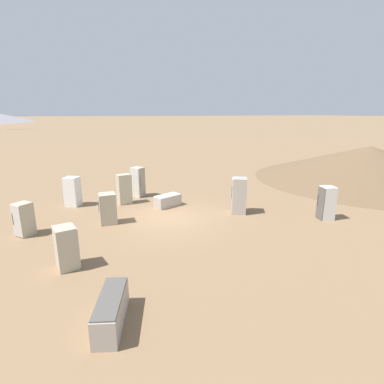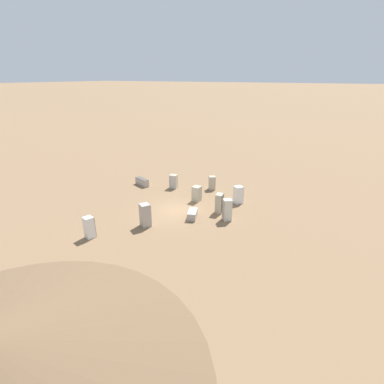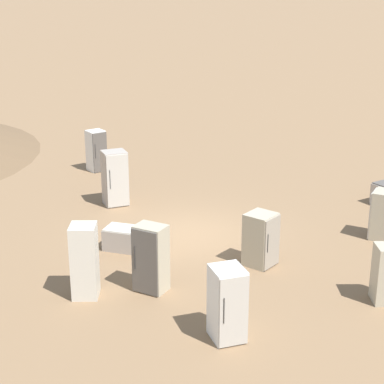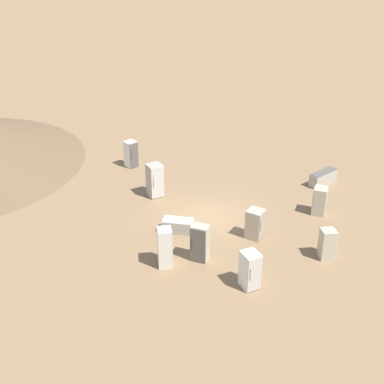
{
  "view_description": "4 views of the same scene",
  "coord_description": "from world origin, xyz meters",
  "px_view_note": "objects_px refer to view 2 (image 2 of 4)",
  "views": [
    {
      "loc": [
        4.23,
        13.53,
        5.12
      ],
      "look_at": [
        -1.19,
        0.3,
        1.33
      ],
      "focal_mm": 28.0,
      "sensor_mm": 36.0,
      "label": 1
    },
    {
      "loc": [
        -20.43,
        -13.29,
        11.26
      ],
      "look_at": [
        0.24,
        -1.42,
        1.96
      ],
      "focal_mm": 28.0,
      "sensor_mm": 36.0,
      "label": 2
    },
    {
      "loc": [
        11.29,
        -14.09,
        7.41
      ],
      "look_at": [
        -0.41,
        0.61,
        1.12
      ],
      "focal_mm": 60.0,
      "sensor_mm": 36.0,
      "label": 3
    },
    {
      "loc": [
        11.68,
        -20.72,
        13.72
      ],
      "look_at": [
        -0.45,
        -0.89,
        1.75
      ],
      "focal_mm": 50.0,
      "sensor_mm": 36.0,
      "label": 4
    }
  ],
  "objects_px": {
    "discarded_fridge_6": "(238,195)",
    "discarded_fridge_5": "(142,182)",
    "discarded_fridge_8": "(174,181)",
    "discarded_fridge_9": "(227,210)",
    "discarded_fridge_4": "(219,203)",
    "discarded_fridge_1": "(89,227)",
    "discarded_fridge_2": "(145,215)",
    "discarded_fridge_7": "(197,194)",
    "discarded_fridge_0": "(212,183)",
    "discarded_fridge_3": "(192,214)"
  },
  "relations": [
    {
      "from": "discarded_fridge_6",
      "to": "discarded_fridge_5",
      "type": "bearing_deg",
      "value": -143.75
    },
    {
      "from": "discarded_fridge_8",
      "to": "discarded_fridge_9",
      "type": "bearing_deg",
      "value": 141.25
    },
    {
      "from": "discarded_fridge_9",
      "to": "discarded_fridge_4",
      "type": "bearing_deg",
      "value": 9.24
    },
    {
      "from": "discarded_fridge_1",
      "to": "discarded_fridge_5",
      "type": "xyz_separation_m",
      "value": [
        10.89,
        3.83,
        -0.44
      ]
    },
    {
      "from": "discarded_fridge_2",
      "to": "discarded_fridge_6",
      "type": "bearing_deg",
      "value": 89.21
    },
    {
      "from": "discarded_fridge_4",
      "to": "discarded_fridge_5",
      "type": "distance_m",
      "value": 10.52
    },
    {
      "from": "discarded_fridge_4",
      "to": "discarded_fridge_2",
      "type": "bearing_deg",
      "value": -47.27
    },
    {
      "from": "discarded_fridge_7",
      "to": "discarded_fridge_8",
      "type": "distance_m",
      "value": 4.26
    },
    {
      "from": "discarded_fridge_6",
      "to": "discarded_fridge_9",
      "type": "xyz_separation_m",
      "value": [
        -3.85,
        -0.54,
        0.1
      ]
    },
    {
      "from": "discarded_fridge_4",
      "to": "discarded_fridge_9",
      "type": "bearing_deg",
      "value": 38.4
    },
    {
      "from": "discarded_fridge_0",
      "to": "discarded_fridge_6",
      "type": "distance_m",
      "value": 4.26
    },
    {
      "from": "discarded_fridge_4",
      "to": "discarded_fridge_9",
      "type": "relative_size",
      "value": 0.93
    },
    {
      "from": "discarded_fridge_1",
      "to": "discarded_fridge_4",
      "type": "bearing_deg",
      "value": 68.31
    },
    {
      "from": "discarded_fridge_8",
      "to": "discarded_fridge_9",
      "type": "distance_m",
      "value": 9.05
    },
    {
      "from": "discarded_fridge_4",
      "to": "discarded_fridge_7",
      "type": "bearing_deg",
      "value": -123.41
    },
    {
      "from": "discarded_fridge_7",
      "to": "discarded_fridge_9",
      "type": "xyz_separation_m",
      "value": [
        -2.37,
        -4.17,
        0.19
      ]
    },
    {
      "from": "discarded_fridge_0",
      "to": "discarded_fridge_9",
      "type": "xyz_separation_m",
      "value": [
        -5.87,
        -4.29,
        0.21
      ]
    },
    {
      "from": "discarded_fridge_3",
      "to": "discarded_fridge_7",
      "type": "xyz_separation_m",
      "value": [
        3.44,
        1.48,
        0.41
      ]
    },
    {
      "from": "discarded_fridge_2",
      "to": "discarded_fridge_5",
      "type": "bearing_deg",
      "value": 159.76
    },
    {
      "from": "discarded_fridge_0",
      "to": "discarded_fridge_6",
      "type": "height_order",
      "value": "discarded_fridge_6"
    },
    {
      "from": "discarded_fridge_1",
      "to": "discarded_fridge_4",
      "type": "xyz_separation_m",
      "value": [
        8.75,
        -6.46,
        0.04
      ]
    },
    {
      "from": "discarded_fridge_4",
      "to": "discarded_fridge_5",
      "type": "height_order",
      "value": "discarded_fridge_4"
    },
    {
      "from": "discarded_fridge_5",
      "to": "discarded_fridge_4",
      "type": "bearing_deg",
      "value": -83.06
    },
    {
      "from": "discarded_fridge_2",
      "to": "discarded_fridge_9",
      "type": "distance_m",
      "value": 6.68
    },
    {
      "from": "discarded_fridge_0",
      "to": "discarded_fridge_5",
      "type": "relative_size",
      "value": 0.74
    },
    {
      "from": "discarded_fridge_8",
      "to": "discarded_fridge_3",
      "type": "bearing_deg",
      "value": 124.22
    },
    {
      "from": "discarded_fridge_3",
      "to": "discarded_fridge_7",
      "type": "distance_m",
      "value": 3.77
    },
    {
      "from": "discarded_fridge_7",
      "to": "discarded_fridge_8",
      "type": "relative_size",
      "value": 0.99
    },
    {
      "from": "discarded_fridge_0",
      "to": "discarded_fridge_5",
      "type": "bearing_deg",
      "value": 161.33
    },
    {
      "from": "discarded_fridge_3",
      "to": "discarded_fridge_5",
      "type": "height_order",
      "value": "discarded_fridge_5"
    },
    {
      "from": "discarded_fridge_0",
      "to": "discarded_fridge_5",
      "type": "height_order",
      "value": "discarded_fridge_0"
    },
    {
      "from": "discarded_fridge_7",
      "to": "discarded_fridge_8",
      "type": "xyz_separation_m",
      "value": [
        1.83,
        3.85,
        0.0
      ]
    },
    {
      "from": "discarded_fridge_6",
      "to": "discarded_fridge_1",
      "type": "bearing_deg",
      "value": -88.79
    },
    {
      "from": "discarded_fridge_4",
      "to": "discarded_fridge_7",
      "type": "height_order",
      "value": "discarded_fridge_4"
    },
    {
      "from": "discarded_fridge_2",
      "to": "discarded_fridge_3",
      "type": "height_order",
      "value": "discarded_fridge_2"
    },
    {
      "from": "discarded_fridge_6",
      "to": "discarded_fridge_8",
      "type": "distance_m",
      "value": 7.49
    },
    {
      "from": "discarded_fridge_1",
      "to": "discarded_fridge_9",
      "type": "xyz_separation_m",
      "value": [
        7.68,
        -7.65,
        0.1
      ]
    },
    {
      "from": "discarded_fridge_7",
      "to": "discarded_fridge_5",
      "type": "bearing_deg",
      "value": 173.7
    },
    {
      "from": "discarded_fridge_6",
      "to": "discarded_fridge_9",
      "type": "relative_size",
      "value": 0.89
    },
    {
      "from": "discarded_fridge_7",
      "to": "discarded_fridge_0",
      "type": "bearing_deg",
      "value": 92.13
    },
    {
      "from": "discarded_fridge_5",
      "to": "discarded_fridge_9",
      "type": "xyz_separation_m",
      "value": [
        -3.21,
        -11.49,
        0.54
      ]
    },
    {
      "from": "discarded_fridge_1",
      "to": "discarded_fridge_2",
      "type": "bearing_deg",
      "value": 69.87
    },
    {
      "from": "discarded_fridge_2",
      "to": "discarded_fridge_4",
      "type": "distance_m",
      "value": 6.61
    },
    {
      "from": "discarded_fridge_0",
      "to": "discarded_fridge_2",
      "type": "xyz_separation_m",
      "value": [
        -10.05,
        0.93,
        0.22
      ]
    },
    {
      "from": "discarded_fridge_6",
      "to": "discarded_fridge_3",
      "type": "bearing_deg",
      "value": -80.71
    },
    {
      "from": "discarded_fridge_1",
      "to": "discarded_fridge_9",
      "type": "relative_size",
      "value": 0.89
    },
    {
      "from": "discarded_fridge_9",
      "to": "discarded_fridge_2",
      "type": "bearing_deg",
      "value": 89.73
    },
    {
      "from": "discarded_fridge_1",
      "to": "discarded_fridge_3",
      "type": "distance_m",
      "value": 8.28
    },
    {
      "from": "discarded_fridge_1",
      "to": "discarded_fridge_6",
      "type": "distance_m",
      "value": 13.56
    },
    {
      "from": "discarded_fridge_0",
      "to": "discarded_fridge_8",
      "type": "height_order",
      "value": "discarded_fridge_8"
    }
  ]
}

